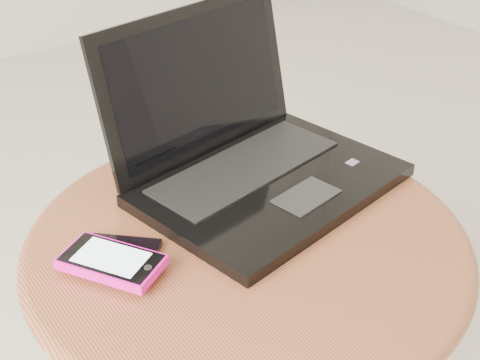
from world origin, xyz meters
TOP-DOWN VIEW (x-y plane):
  - table at (-0.08, -0.06)m, footprint 0.60×0.60m
  - laptop at (0.00, 0.05)m, footprint 0.42×0.37m
  - phone_black at (-0.24, 0.00)m, footprint 0.11×0.11m
  - phone_pink at (-0.27, -0.03)m, footprint 0.12×0.14m

SIDE VIEW (x-z plane):
  - table at x=-0.08m, z-range 0.14..0.61m
  - phone_black at x=-0.24m, z-range 0.48..0.49m
  - phone_pink at x=-0.27m, z-range 0.48..0.50m
  - laptop at x=0.00m, z-range 0.40..0.64m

